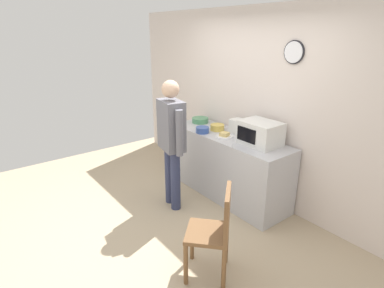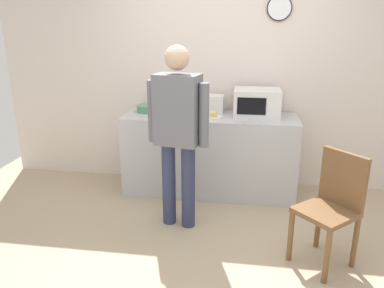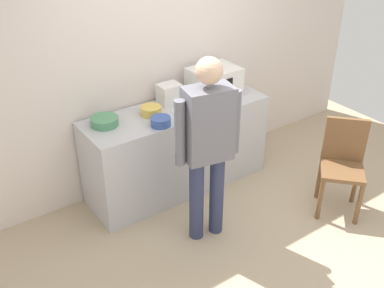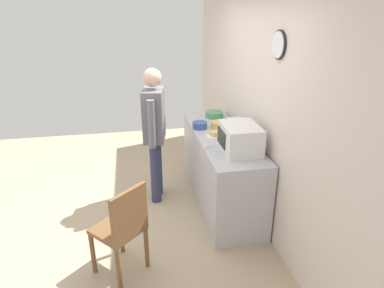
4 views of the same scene
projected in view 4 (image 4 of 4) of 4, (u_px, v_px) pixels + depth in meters
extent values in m
plane|color=tan|center=(127.00, 214.00, 4.10)|extent=(6.00, 6.00, 0.00)
cube|color=silver|center=(257.00, 106.00, 3.88)|extent=(5.40, 0.10, 2.60)
cylinder|color=white|center=(279.00, 45.00, 3.06)|extent=(0.24, 0.03, 0.24)
cylinder|color=black|center=(279.00, 45.00, 3.06)|extent=(0.27, 0.02, 0.27)
cube|color=#B7B7BC|center=(220.00, 169.00, 4.24)|extent=(1.93, 0.62, 0.91)
cube|color=silver|center=(240.00, 138.00, 3.56)|extent=(0.50, 0.38, 0.30)
cube|color=black|center=(221.00, 138.00, 3.58)|extent=(0.30, 0.01, 0.18)
cylinder|color=white|center=(215.00, 136.00, 4.03)|extent=(0.23, 0.23, 0.01)
cube|color=#DDBF6F|center=(215.00, 133.00, 4.02)|extent=(0.14, 0.14, 0.05)
cylinder|color=#4C8E60|center=(214.00, 115.00, 4.74)|extent=(0.26, 0.26, 0.08)
cylinder|color=gold|center=(219.00, 125.00, 4.31)|extent=(0.20, 0.20, 0.09)
cylinder|color=#33519E|center=(200.00, 125.00, 4.30)|extent=(0.19, 0.19, 0.08)
cube|color=silver|center=(236.00, 127.00, 4.04)|extent=(0.22, 0.18, 0.20)
cube|color=silver|center=(233.00, 124.00, 4.46)|extent=(0.17, 0.05, 0.01)
cube|color=silver|center=(207.00, 147.00, 3.71)|extent=(0.12, 0.15, 0.01)
cylinder|color=navy|center=(155.00, 173.00, 4.22)|extent=(0.13, 0.13, 0.83)
cylinder|color=navy|center=(157.00, 166.00, 4.41)|extent=(0.13, 0.13, 0.83)
cube|color=slate|center=(154.00, 115.00, 4.04)|extent=(0.44, 0.31, 0.64)
cylinder|color=slate|center=(151.00, 124.00, 3.82)|extent=(0.09, 0.09, 0.58)
cylinder|color=slate|center=(156.00, 112.00, 4.28)|extent=(0.09, 0.09, 0.58)
sphere|color=#D1A889|center=(152.00, 77.00, 3.86)|extent=(0.22, 0.22, 0.22)
cylinder|color=brown|center=(121.00, 234.00, 3.38)|extent=(0.04, 0.04, 0.45)
cylinder|color=brown|center=(93.00, 253.00, 3.12)|extent=(0.04, 0.04, 0.45)
cylinder|color=brown|center=(147.00, 248.00, 3.19)|extent=(0.04, 0.04, 0.45)
cylinder|color=brown|center=(119.00, 269.00, 2.92)|extent=(0.04, 0.04, 0.45)
cube|color=brown|center=(118.00, 229.00, 3.06)|extent=(0.57, 0.57, 0.04)
cube|color=brown|center=(129.00, 213.00, 2.87)|extent=(0.30, 0.32, 0.45)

